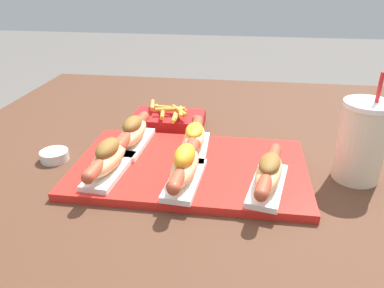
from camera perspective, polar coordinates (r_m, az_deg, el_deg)
The scene contains 10 objects.
patio_table at distance 1.17m, azimuth 0.85°, elevation -16.07°, with size 1.32×1.20×0.72m.
serving_tray at distance 0.83m, azimuth -0.19°, elevation -3.63°, with size 0.51×0.31×0.02m.
hot_dog_0 at distance 0.80m, azimuth -12.59°, elevation -2.11°, with size 0.07×0.21×0.07m.
hot_dog_1 at distance 0.75m, azimuth -1.01°, elevation -3.44°, with size 0.07×0.21×0.08m.
hot_dog_2 at distance 0.74m, azimuth 11.62°, elevation -4.37°, with size 0.09×0.21×0.07m.
hot_dog_3 at distance 0.91m, azimuth -8.98°, elevation 1.70°, with size 0.07×0.21×0.07m.
hot_dog_4 at distance 0.87m, azimuth 0.06°, elevation 0.90°, with size 0.06×0.21×0.06m.
sauce_bowl at distance 0.94m, azimuth -20.24°, elevation -1.60°, with size 0.06×0.06×0.02m.
drink_cup at distance 0.85m, azimuth 24.43°, elevation 0.37°, with size 0.10×0.10×0.23m.
fries_basket at distance 1.06m, azimuth -3.57°, elevation 3.74°, with size 0.20×0.14×0.06m.
Camera 1 is at (0.11, -0.87, 1.14)m, focal length 35.00 mm.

